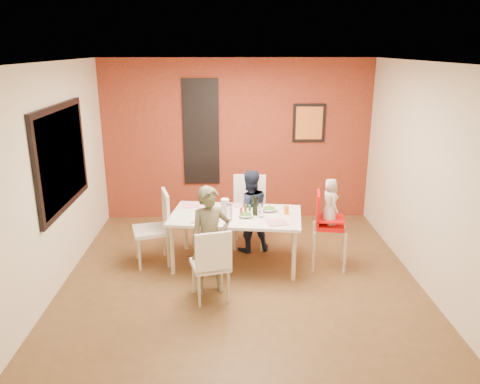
{
  "coord_description": "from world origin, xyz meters",
  "views": [
    {
      "loc": [
        -0.15,
        -5.52,
        2.87
      ],
      "look_at": [
        0.0,
        0.3,
        1.05
      ],
      "focal_mm": 35.0,
      "sensor_mm": 36.0,
      "label": 1
    }
  ],
  "objects_px": {
    "high_chair": "(326,223)",
    "toddler": "(330,202)",
    "child_far": "(249,211)",
    "wine_bottle": "(255,206)",
    "chair_near": "(212,262)",
    "chair_left": "(158,224)",
    "dining_table": "(236,219)",
    "child_near": "(210,241)",
    "chair_far": "(249,207)",
    "paper_towel_roll": "(225,208)"
  },
  "relations": [
    {
      "from": "chair_near",
      "to": "wine_bottle",
      "type": "distance_m",
      "value": 1.16
    },
    {
      "from": "chair_left",
      "to": "high_chair",
      "type": "height_order",
      "value": "high_chair"
    },
    {
      "from": "chair_near",
      "to": "toddler",
      "type": "height_order",
      "value": "toddler"
    },
    {
      "from": "high_chair",
      "to": "wine_bottle",
      "type": "xyz_separation_m",
      "value": [
        -0.95,
        0.06,
        0.22
      ]
    },
    {
      "from": "chair_left",
      "to": "paper_towel_roll",
      "type": "bearing_deg",
      "value": 64.73
    },
    {
      "from": "chair_near",
      "to": "paper_towel_roll",
      "type": "bearing_deg",
      "value": -114.13
    },
    {
      "from": "high_chair",
      "to": "child_far",
      "type": "height_order",
      "value": "child_far"
    },
    {
      "from": "dining_table",
      "to": "wine_bottle",
      "type": "xyz_separation_m",
      "value": [
        0.26,
        -0.03,
        0.19
      ]
    },
    {
      "from": "child_near",
      "to": "paper_towel_roll",
      "type": "bearing_deg",
      "value": 59.71
    },
    {
      "from": "toddler",
      "to": "wine_bottle",
      "type": "distance_m",
      "value": 0.98
    },
    {
      "from": "chair_left",
      "to": "high_chair",
      "type": "bearing_deg",
      "value": 70.34
    },
    {
      "from": "paper_towel_roll",
      "to": "dining_table",
      "type": "bearing_deg",
      "value": 30.39
    },
    {
      "from": "chair_near",
      "to": "child_far",
      "type": "height_order",
      "value": "child_far"
    },
    {
      "from": "high_chair",
      "to": "wine_bottle",
      "type": "bearing_deg",
      "value": 96.02
    },
    {
      "from": "child_near",
      "to": "dining_table",
      "type": "bearing_deg",
      "value": 51.42
    },
    {
      "from": "chair_far",
      "to": "wine_bottle",
      "type": "height_order",
      "value": "chair_far"
    },
    {
      "from": "chair_left",
      "to": "child_far",
      "type": "xyz_separation_m",
      "value": [
        1.27,
        0.37,
        0.04
      ]
    },
    {
      "from": "chair_far",
      "to": "chair_near",
      "type": "bearing_deg",
      "value": -101.24
    },
    {
      "from": "high_chair",
      "to": "dining_table",
      "type": "bearing_deg",
      "value": 95.37
    },
    {
      "from": "dining_table",
      "to": "child_near",
      "type": "xyz_separation_m",
      "value": [
        -0.32,
        -0.76,
        0.01
      ]
    },
    {
      "from": "child_far",
      "to": "toddler",
      "type": "height_order",
      "value": "toddler"
    },
    {
      "from": "toddler",
      "to": "wine_bottle",
      "type": "xyz_separation_m",
      "value": [
        -0.98,
        0.07,
        -0.08
      ]
    },
    {
      "from": "chair_left",
      "to": "paper_towel_roll",
      "type": "height_order",
      "value": "chair_left"
    },
    {
      "from": "high_chair",
      "to": "toddler",
      "type": "relative_size",
      "value": 1.67
    },
    {
      "from": "chair_far",
      "to": "toddler",
      "type": "distance_m",
      "value": 1.34
    },
    {
      "from": "chair_far",
      "to": "chair_left",
      "type": "height_order",
      "value": "chair_far"
    },
    {
      "from": "chair_far",
      "to": "toddler",
      "type": "bearing_deg",
      "value": -32.65
    },
    {
      "from": "dining_table",
      "to": "wine_bottle",
      "type": "relative_size",
      "value": 7.25
    },
    {
      "from": "chair_near",
      "to": "child_far",
      "type": "bearing_deg",
      "value": -123.7
    },
    {
      "from": "child_near",
      "to": "paper_towel_roll",
      "type": "xyz_separation_m",
      "value": [
        0.17,
        0.67,
        0.18
      ]
    },
    {
      "from": "high_chair",
      "to": "child_far",
      "type": "distance_m",
      "value": 1.14
    },
    {
      "from": "child_near",
      "to": "child_far",
      "type": "bearing_deg",
      "value": 50.82
    },
    {
      "from": "chair_near",
      "to": "chair_left",
      "type": "relative_size",
      "value": 0.89
    },
    {
      "from": "chair_far",
      "to": "paper_towel_roll",
      "type": "xyz_separation_m",
      "value": [
        -0.35,
        -0.78,
        0.26
      ]
    },
    {
      "from": "high_chair",
      "to": "chair_far",
      "type": "bearing_deg",
      "value": 61.2
    },
    {
      "from": "child_far",
      "to": "toddler",
      "type": "relative_size",
      "value": 1.95
    },
    {
      "from": "dining_table",
      "to": "chair_far",
      "type": "relative_size",
      "value": 1.77
    },
    {
      "from": "child_far",
      "to": "wine_bottle",
      "type": "relative_size",
      "value": 4.77
    },
    {
      "from": "child_far",
      "to": "wine_bottle",
      "type": "bearing_deg",
      "value": 82.76
    },
    {
      "from": "chair_near",
      "to": "wine_bottle",
      "type": "xyz_separation_m",
      "value": [
        0.55,
        0.96,
        0.34
      ]
    },
    {
      "from": "dining_table",
      "to": "wine_bottle",
      "type": "bearing_deg",
      "value": -6.76
    },
    {
      "from": "high_chair",
      "to": "toddler",
      "type": "xyz_separation_m",
      "value": [
        0.03,
        -0.01,
        0.3
      ]
    },
    {
      "from": "chair_far",
      "to": "high_chair",
      "type": "xyz_separation_m",
      "value": [
        1.0,
        -0.79,
        0.04
      ]
    },
    {
      "from": "chair_left",
      "to": "wine_bottle",
      "type": "relative_size",
      "value": 3.99
    },
    {
      "from": "high_chair",
      "to": "toddler",
      "type": "distance_m",
      "value": 0.3
    },
    {
      "from": "wine_bottle",
      "to": "chair_far",
      "type": "bearing_deg",
      "value": 93.46
    },
    {
      "from": "child_far",
      "to": "dining_table",
      "type": "bearing_deg",
      "value": 52.14
    },
    {
      "from": "dining_table",
      "to": "chair_far",
      "type": "height_order",
      "value": "chair_far"
    },
    {
      "from": "child_near",
      "to": "child_far",
      "type": "relative_size",
      "value": 1.1
    },
    {
      "from": "paper_towel_roll",
      "to": "chair_near",
      "type": "bearing_deg",
      "value": -99.48
    }
  ]
}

